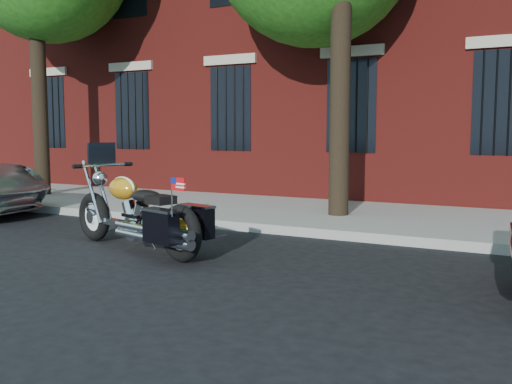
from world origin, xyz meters
The scene contains 4 objects.
ground centered at (0.00, 0.00, 0.00)m, with size 120.00×120.00×0.00m, color black.
curb centered at (0.00, 1.38, 0.07)m, with size 40.00×0.16×0.15m, color gray.
sidewalk centered at (0.00, 3.26, 0.07)m, with size 40.00×3.60×0.15m, color gray.
motorcycle centered at (-1.04, -0.80, 0.50)m, with size 2.75×1.37×1.48m.
Camera 1 is at (3.92, -6.85, 1.63)m, focal length 40.00 mm.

